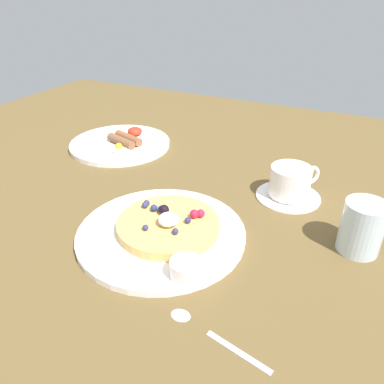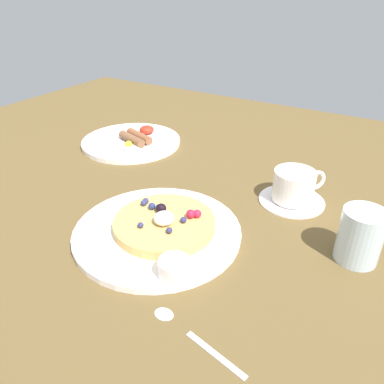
{
  "view_description": "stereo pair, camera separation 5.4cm",
  "coord_description": "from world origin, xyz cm",
  "px_view_note": "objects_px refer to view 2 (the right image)",
  "views": [
    {
      "loc": [
        34.65,
        -55.22,
        40.28
      ],
      "look_at": [
        6.96,
        1.29,
        4.0
      ],
      "focal_mm": 35.12,
      "sensor_mm": 36.0,
      "label": 1
    },
    {
      "loc": [
        39.37,
        -52.65,
        40.28
      ],
      "look_at": [
        6.96,
        1.29,
        4.0
      ],
      "focal_mm": 35.12,
      "sensor_mm": 36.0,
      "label": 2
    }
  ],
  "objects_px": {
    "syrup_ramekin": "(174,268)",
    "coffee_saucer": "(291,200)",
    "coffee_cup": "(294,185)",
    "teaspoon": "(182,327)",
    "water_glass": "(360,236)",
    "breakfast_plate": "(131,142)",
    "pancake_plate": "(158,232)"
  },
  "relations": [
    {
      "from": "syrup_ramekin",
      "to": "coffee_saucer",
      "type": "bearing_deg",
      "value": 76.28
    },
    {
      "from": "coffee_saucer",
      "to": "coffee_cup",
      "type": "relative_size",
      "value": 1.34
    },
    {
      "from": "coffee_cup",
      "to": "teaspoon",
      "type": "distance_m",
      "value": 0.39
    },
    {
      "from": "syrup_ramekin",
      "to": "coffee_cup",
      "type": "distance_m",
      "value": 0.33
    },
    {
      "from": "water_glass",
      "to": "breakfast_plate",
      "type": "bearing_deg",
      "value": 162.92
    },
    {
      "from": "pancake_plate",
      "to": "teaspoon",
      "type": "xyz_separation_m",
      "value": [
        0.15,
        -0.15,
        -0.0
      ]
    },
    {
      "from": "coffee_saucer",
      "to": "water_glass",
      "type": "relative_size",
      "value": 1.47
    },
    {
      "from": "pancake_plate",
      "to": "teaspoon",
      "type": "height_order",
      "value": "pancake_plate"
    },
    {
      "from": "water_glass",
      "to": "pancake_plate",
      "type": "bearing_deg",
      "value": -160.35
    },
    {
      "from": "pancake_plate",
      "to": "syrup_ramekin",
      "type": "height_order",
      "value": "syrup_ramekin"
    },
    {
      "from": "breakfast_plate",
      "to": "pancake_plate",
      "type": "bearing_deg",
      "value": -44.83
    },
    {
      "from": "teaspoon",
      "to": "water_glass",
      "type": "distance_m",
      "value": 0.32
    },
    {
      "from": "coffee_cup",
      "to": "teaspoon",
      "type": "xyz_separation_m",
      "value": [
        -0.02,
        -0.39,
        -0.04
      ]
    },
    {
      "from": "coffee_saucer",
      "to": "water_glass",
      "type": "height_order",
      "value": "water_glass"
    },
    {
      "from": "pancake_plate",
      "to": "coffee_cup",
      "type": "distance_m",
      "value": 0.29
    },
    {
      "from": "pancake_plate",
      "to": "teaspoon",
      "type": "bearing_deg",
      "value": -45.91
    },
    {
      "from": "teaspoon",
      "to": "water_glass",
      "type": "bearing_deg",
      "value": 57.77
    },
    {
      "from": "pancake_plate",
      "to": "water_glass",
      "type": "bearing_deg",
      "value": 19.65
    },
    {
      "from": "pancake_plate",
      "to": "teaspoon",
      "type": "relative_size",
      "value": 1.97
    },
    {
      "from": "coffee_cup",
      "to": "breakfast_plate",
      "type": "bearing_deg",
      "value": 171.85
    },
    {
      "from": "pancake_plate",
      "to": "coffee_saucer",
      "type": "height_order",
      "value": "pancake_plate"
    },
    {
      "from": "syrup_ramekin",
      "to": "water_glass",
      "type": "relative_size",
      "value": 0.54
    },
    {
      "from": "coffee_saucer",
      "to": "teaspoon",
      "type": "xyz_separation_m",
      "value": [
        -0.02,
        -0.39,
        -0.0
      ]
    },
    {
      "from": "syrup_ramekin",
      "to": "breakfast_plate",
      "type": "xyz_separation_m",
      "value": [
        -0.4,
        0.39,
        -0.02
      ]
    },
    {
      "from": "syrup_ramekin",
      "to": "teaspoon",
      "type": "distance_m",
      "value": 0.09
    },
    {
      "from": "syrup_ramekin",
      "to": "water_glass",
      "type": "distance_m",
      "value": 0.3
    },
    {
      "from": "breakfast_plate",
      "to": "teaspoon",
      "type": "distance_m",
      "value": 0.64
    },
    {
      "from": "breakfast_plate",
      "to": "coffee_saucer",
      "type": "relative_size",
      "value": 2.01
    },
    {
      "from": "teaspoon",
      "to": "syrup_ramekin",
      "type": "bearing_deg",
      "value": 129.11
    },
    {
      "from": "coffee_saucer",
      "to": "pancake_plate",
      "type": "bearing_deg",
      "value": -125.92
    },
    {
      "from": "coffee_cup",
      "to": "syrup_ramekin",
      "type": "bearing_deg",
      "value": -103.84
    },
    {
      "from": "syrup_ramekin",
      "to": "water_glass",
      "type": "bearing_deg",
      "value": 41.33
    }
  ]
}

